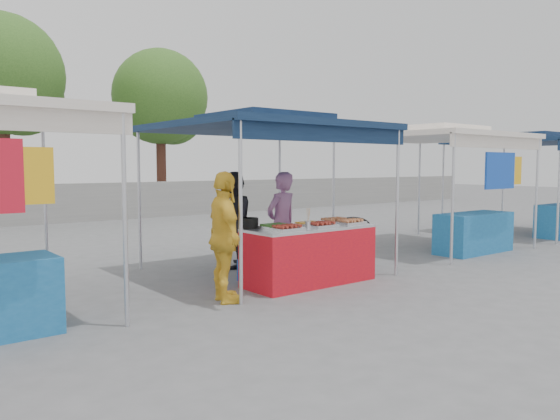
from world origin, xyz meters
TOP-DOWN VIEW (x-y plane):
  - ground_plane at (0.00, 0.00)m, footprint 80.00×80.00m
  - back_wall at (0.00, 11.00)m, footprint 40.00×0.25m
  - main_canopy at (0.00, 0.97)m, footprint 3.20×3.20m
  - neighbor_stall_right at (4.50, 0.57)m, footprint 3.20×3.20m
  - neighbor_stall_far at (8.50, 0.57)m, footprint 3.20×3.20m
  - tree_1 at (-1.27, 12.73)m, footprint 3.77×3.75m
  - tree_2 at (4.16, 12.92)m, footprint 3.59×3.54m
  - vendor_table at (0.00, -0.10)m, footprint 2.00×0.80m
  - food_tray_fl at (-0.62, -0.34)m, footprint 0.42×0.30m
  - food_tray_fm at (0.02, -0.34)m, footprint 0.42×0.30m
  - food_tray_fr at (0.63, -0.32)m, footprint 0.42×0.30m
  - food_tray_bl at (-0.59, -0.04)m, footprint 0.42×0.30m
  - food_tray_bm at (0.02, -0.04)m, footprint 0.42×0.30m
  - food_tray_br at (0.59, -0.01)m, footprint 0.42×0.30m
  - cooking_pot at (-0.84, 0.25)m, footprint 0.26×0.26m
  - skewer_cup at (-0.20, -0.29)m, footprint 0.08×0.08m
  - wok_burner at (1.16, 0.12)m, footprint 0.54×0.54m
  - crate_left at (-0.47, 0.52)m, footprint 0.55×0.38m
  - crate_right at (0.22, 0.69)m, footprint 0.54×0.38m
  - crate_stacked at (0.22, 0.69)m, footprint 0.52×0.37m
  - vendor_woman at (0.04, 0.61)m, footprint 0.66×0.48m
  - helper_man at (-0.21, 1.63)m, footprint 1.01×1.00m
  - customer_person at (-1.59, -0.27)m, footprint 0.66×1.06m

SIDE VIEW (x-z plane):
  - ground_plane at x=0.00m, z-range 0.00..0.00m
  - crate_right at x=0.22m, z-range 0.00..0.32m
  - crate_left at x=-0.47m, z-range 0.00..0.33m
  - vendor_table at x=0.00m, z-range 0.00..0.85m
  - crate_stacked at x=0.22m, z-range 0.32..0.64m
  - wok_burner at x=1.16m, z-range 0.08..1.00m
  - back_wall at x=0.00m, z-range 0.00..1.20m
  - helper_man at x=-0.21m, z-range 0.00..1.65m
  - vendor_woman at x=0.04m, z-range 0.00..1.65m
  - customer_person at x=-1.59m, z-range 0.00..1.68m
  - food_tray_fl at x=-0.62m, z-range 0.85..0.92m
  - food_tray_fm at x=0.02m, z-range 0.85..0.92m
  - food_tray_fr at x=0.63m, z-range 0.85..0.92m
  - food_tray_bl at x=-0.59m, z-range 0.85..0.92m
  - food_tray_bm at x=0.02m, z-range 0.85..0.92m
  - food_tray_br at x=0.59m, z-range 0.85..0.92m
  - skewer_cup at x=-0.20m, z-range 0.85..0.96m
  - cooking_pot at x=-0.84m, z-range 0.85..1.00m
  - neighbor_stall_right at x=4.50m, z-range 0.32..2.89m
  - neighbor_stall_far at x=8.50m, z-range 0.32..2.89m
  - main_canopy at x=0.00m, z-range 1.08..3.65m
  - tree_2 at x=4.16m, z-range 1.12..7.20m
  - tree_1 at x=-1.27m, z-range 1.19..7.64m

